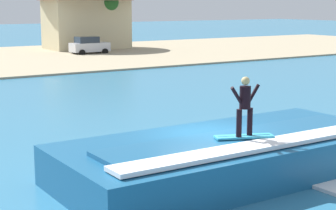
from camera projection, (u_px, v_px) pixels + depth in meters
name	position (u px, v px, depth m)	size (l,w,h in m)	color
ground_plane	(206.00, 169.00, 17.44)	(260.00, 260.00, 0.00)	teal
wave_crest	(230.00, 155.00, 16.72)	(10.51, 4.59, 1.31)	#195784
surfboard	(244.00, 137.00, 16.00)	(1.74, 1.03, 0.06)	#33A5CC
surfer	(245.00, 103.00, 15.77)	(1.06, 0.32, 1.71)	black
car_far_shore	(89.00, 45.00, 56.54)	(3.89, 2.05, 1.86)	silver
house_gabled_white	(86.00, 11.00, 62.26)	(10.90, 10.90, 7.14)	beige
tree_tall_bare	(109.00, 4.00, 61.49)	(2.18, 2.18, 6.41)	brown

